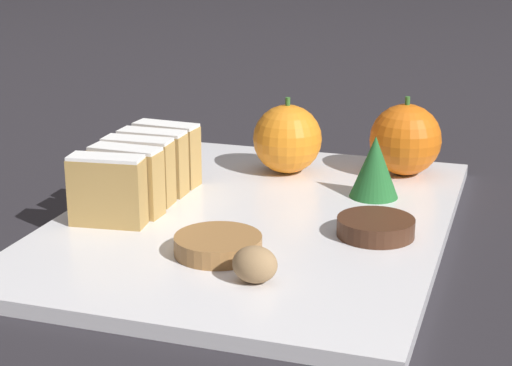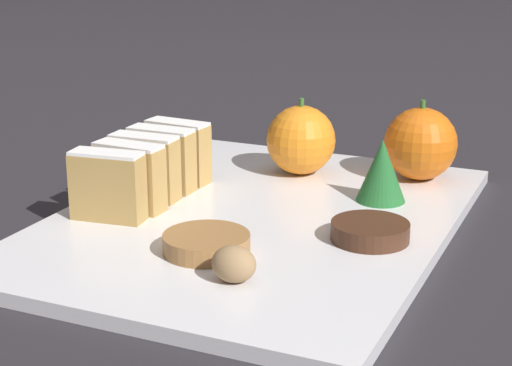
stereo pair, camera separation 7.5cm
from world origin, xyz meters
The scene contains 13 objects.
ground_plane centered at (0.00, 0.00, 0.00)m, with size 6.00×6.00×0.00m, color #28262B.
serving_platter centered at (0.00, 0.00, 0.01)m, with size 0.33×0.45×0.01m.
stollen_slice_front centered at (-0.11, -0.06, 0.04)m, with size 0.07×0.03×0.06m.
stollen_slice_second centered at (-0.11, -0.03, 0.04)m, with size 0.07×0.03×0.06m.
stollen_slice_third centered at (-0.11, 0.00, 0.04)m, with size 0.07×0.03×0.06m.
stollen_slice_fourth centered at (-0.11, 0.03, 0.04)m, with size 0.06×0.02×0.06m.
stollen_slice_fifth centered at (-0.11, 0.06, 0.04)m, with size 0.07×0.03×0.06m.
orange_near centered at (-0.01, 0.14, 0.05)m, with size 0.07×0.07×0.08m.
orange_far centered at (0.11, 0.17, 0.05)m, with size 0.07×0.07×0.08m.
walnut centered at (0.04, -0.14, 0.03)m, with size 0.03×0.03×0.03m.
chocolate_cookie centered at (0.11, -0.02, 0.02)m, with size 0.07×0.07×0.02m.
gingerbread_cookie centered at (0.00, -0.10, 0.02)m, with size 0.07×0.07×0.02m.
evergreen_sprig centered at (0.09, 0.08, 0.04)m, with size 0.05×0.05×0.06m.
Camera 2 is at (0.29, -0.66, 0.27)m, focal length 60.00 mm.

